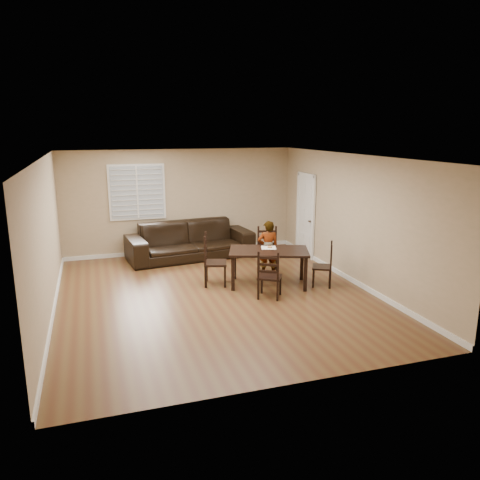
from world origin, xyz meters
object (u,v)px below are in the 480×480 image
chair_near (267,251)px  chair_far (269,278)px  chair_left (209,262)px  chair_right (328,266)px  child (268,249)px  donut (270,247)px  sofa (190,240)px  dining_table (269,254)px

chair_near → chair_far: (-0.65, -1.77, -0.03)m
chair_left → chair_right: (2.32, -0.83, -0.07)m
chair_far → child: child is taller
donut → sofa: bearing=116.4°
chair_near → chair_right: (0.81, -1.40, -0.05)m
chair_near → chair_right: bearing=-43.3°
chair_left → donut: (1.25, -0.24, 0.29)m
child → chair_left: bearing=18.6°
chair_right → sofa: bearing=-114.7°
child → donut: child is taller
chair_right → chair_far: bearing=-47.4°
dining_table → chair_near: (0.34, 0.98, -0.20)m
chair_near → donut: 0.91m
chair_near → chair_far: size_ratio=1.08×
child → donut: 0.43m
chair_far → chair_left: 1.48m
chair_right → sofa: chair_right is taller
chair_right → donut: size_ratio=9.30×
chair_far → donut: bearing=-80.7°
chair_near → child: child is taller
donut → sofa: 2.73m
sofa → donut: bearing=-70.3°
dining_table → donut: (0.08, 0.16, 0.11)m
sofa → child: bearing=-63.7°
chair_far → sofa: chair_far is taller
chair_right → child: 1.38m
chair_left → sofa: (0.05, 2.18, -0.04)m
dining_table → chair_right: bearing=-0.8°
dining_table → child: bearing=90.0°
child → donut: (-0.12, -0.39, 0.15)m
chair_left → child: size_ratio=0.87×
chair_far → child: 1.45m
child → donut: bearing=86.0°
chair_far → donut: chair_far is taller
chair_left → donut: 1.31m
chair_right → child: (-0.95, 0.98, 0.21)m
chair_near → donut: (-0.26, -0.81, 0.31)m
chair_near → chair_right: 1.62m
dining_table → donut: bearing=83.7°
donut → chair_left: bearing=169.0°
chair_left → chair_far: bearing=-128.2°
chair_right → sofa: 3.77m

